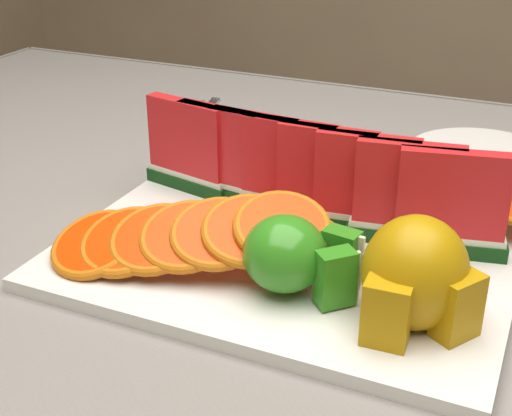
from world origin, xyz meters
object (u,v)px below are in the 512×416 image
object	(u,v)px
apple_cluster	(294,256)
pear_cluster	(416,277)
platter	(288,253)
side_plate	(483,156)
fork	(187,118)

from	to	relation	value
apple_cluster	pear_cluster	world-z (taller)	pear_cluster
platter	side_plate	bearing A→B (deg)	68.75
side_plate	fork	xyz separation A→B (m)	(-0.41, -0.01, -0.00)
platter	fork	xyz separation A→B (m)	(-0.28, 0.31, -0.00)
side_plate	fork	distance (m)	0.41
apple_cluster	side_plate	distance (m)	0.41
side_plate	fork	size ratio (longest dim) A/B	1.17
pear_cluster	fork	size ratio (longest dim) A/B	0.55
platter	side_plate	world-z (taller)	platter
platter	pear_cluster	size ratio (longest dim) A/B	3.76
platter	side_plate	size ratio (longest dim) A/B	1.76
apple_cluster	platter	bearing A→B (deg)	115.25
pear_cluster	side_plate	xyz separation A→B (m)	(-0.00, 0.39, -0.05)
platter	side_plate	distance (m)	0.35
platter	fork	bearing A→B (deg)	131.83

